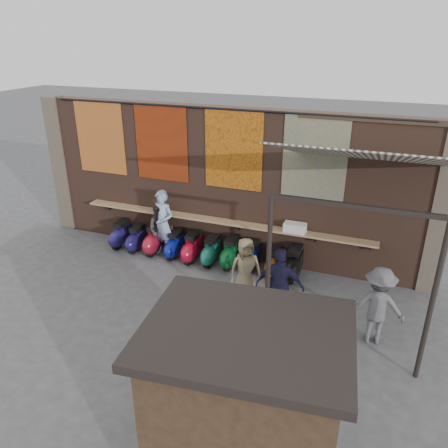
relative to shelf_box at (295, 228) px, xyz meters
name	(u,v)px	position (x,y,z in m)	size (l,w,h in m)	color
ground	(183,303)	(-1.99, -2.30, -1.24)	(70.00, 70.00, 0.00)	#474749
brick_wall	(225,184)	(-1.99, 0.40, 0.76)	(10.00, 0.40, 4.00)	brown
pier_left	(64,165)	(-7.19, 0.40, 0.76)	(0.50, 0.50, 4.00)	#4C4238
pier_right	(443,211)	(3.21, 0.40, 0.76)	(0.50, 0.50, 4.00)	#4C4238
eating_counter	(220,221)	(-1.99, 0.03, -0.14)	(8.00, 0.32, 0.05)	#9E7A51
shelf_box	(295,228)	(0.00, 0.00, 0.00)	(0.54, 0.28, 0.23)	white
tapestry_redgold	(100,138)	(-5.59, 0.18, 1.76)	(1.50, 0.02, 2.00)	maroon
tapestry_sun	(161,143)	(-3.69, 0.18, 1.76)	(1.50, 0.02, 2.00)	red
tapestry_orange	(233,150)	(-1.69, 0.18, 1.76)	(1.50, 0.02, 2.00)	#B56616
tapestry_multi	(315,158)	(0.31, 0.18, 1.76)	(1.50, 0.02, 2.00)	#235A81
hang_rail	(222,109)	(-1.99, 0.17, 2.74)	(0.06, 0.06, 9.50)	black
scooter_stool_0	(121,234)	(-4.91, -0.28, -0.87)	(0.36, 0.79, 0.75)	navy
scooter_stool_1	(137,239)	(-4.37, -0.34, -0.89)	(0.33, 0.74, 0.71)	#1C1654
scooter_stool_2	(155,239)	(-3.80, -0.29, -0.83)	(0.39, 0.86, 0.82)	maroon
scooter_stool_3	(175,245)	(-3.18, -0.32, -0.88)	(0.34, 0.76, 0.72)	#0D1A90
scooter_stool_4	(192,247)	(-2.64, -0.35, -0.85)	(0.37, 0.82, 0.78)	#B00D27
scooter_stool_5	(211,251)	(-2.10, -0.33, -0.87)	(0.35, 0.79, 0.75)	#1A685C
scooter_stool_6	(231,253)	(-1.57, -0.29, -0.85)	(0.37, 0.83, 0.79)	#0B5223
scooter_stool_7	(252,256)	(-1.02, -0.26, -0.87)	(0.35, 0.79, 0.75)	navy
scooter_stool_8	(274,263)	(-0.41, -0.34, -0.88)	(0.34, 0.75, 0.71)	#823A0B
scooter_stool_9	(294,264)	(0.10, -0.31, -0.83)	(0.39, 0.87, 0.82)	black
diner_left	(163,224)	(-3.53, -0.30, -0.32)	(0.68, 0.44, 1.85)	#94ACD7
diner_right	(161,230)	(-3.61, -0.30, -0.51)	(0.71, 0.55, 1.46)	#33282A
shopper_navy	(280,286)	(0.19, -2.18, -0.38)	(1.00, 0.42, 1.71)	black
shopper_grey	(377,306)	(2.11, -2.12, -0.43)	(1.05, 0.61, 1.63)	#59585D
shopper_tan	(245,269)	(-0.77, -1.53, -0.50)	(0.72, 0.47, 1.48)	#837453
market_stall	(245,412)	(0.63, -5.82, -0.05)	(2.20, 1.65, 2.38)	black
stall_roof	(247,333)	(0.63, -5.82, 1.20)	(2.46, 1.89, 0.12)	black
stall_sign	(258,337)	(0.54, -4.97, 0.48)	(1.20, 0.04, 0.50)	gold
stall_shelf	(257,384)	(0.54, -4.97, -0.37)	(1.82, 0.10, 0.06)	#473321
awning_canvas	(366,156)	(1.51, -1.40, 2.31)	(3.20, 3.40, 0.03)	beige
awning_ledger	(375,119)	(1.51, 0.19, 2.71)	(3.30, 0.08, 0.12)	#33261C
awning_header	(356,206)	(1.51, -2.90, 1.84)	(3.00, 0.08, 0.08)	black
awning_post_left	(268,273)	(0.11, -2.90, 0.31)	(0.09, 0.09, 3.10)	black
awning_post_right	(432,304)	(2.91, -2.90, 0.31)	(0.09, 0.09, 3.10)	black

